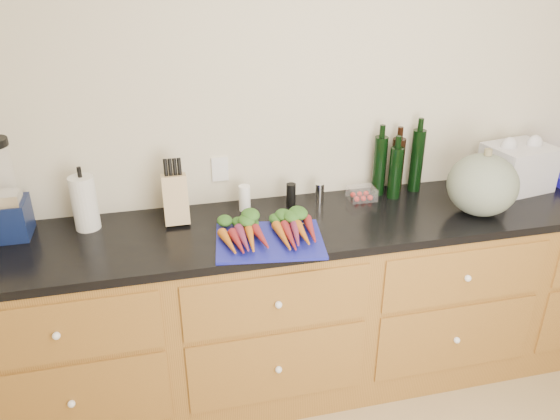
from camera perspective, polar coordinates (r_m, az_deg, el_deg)
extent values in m
cube|color=beige|center=(2.79, 5.89, 8.98)|extent=(4.10, 0.05, 2.60)
cube|color=brown|center=(2.89, 7.21, -9.32)|extent=(3.60, 0.60, 0.90)
cube|color=brown|center=(2.39, -22.29, -11.84)|extent=(0.82, 0.01, 0.28)
sphere|color=white|center=(2.37, -22.34, -12.07)|extent=(0.03, 0.03, 0.03)
cube|color=brown|center=(2.61, -20.92, -18.15)|extent=(0.82, 0.01, 0.38)
sphere|color=white|center=(2.60, -20.95, -18.40)|extent=(0.03, 0.03, 0.03)
cube|color=brown|center=(2.38, -0.25, -9.65)|extent=(0.82, 0.01, 0.28)
sphere|color=white|center=(2.37, -0.16, -9.87)|extent=(0.03, 0.03, 0.03)
cube|color=brown|center=(2.61, -0.23, -16.11)|extent=(0.82, 0.01, 0.38)
sphere|color=white|center=(2.59, -0.15, -16.34)|extent=(0.03, 0.03, 0.03)
cube|color=brown|center=(2.70, 18.87, -6.58)|extent=(0.82, 0.01, 0.28)
sphere|color=white|center=(2.68, 19.04, -6.76)|extent=(0.03, 0.03, 0.03)
cube|color=brown|center=(2.90, 17.84, -12.62)|extent=(0.82, 0.01, 0.38)
sphere|color=white|center=(2.89, 18.00, -12.81)|extent=(0.03, 0.03, 0.03)
cube|color=black|center=(2.65, 7.77, -0.96)|extent=(3.64, 0.62, 0.04)
cube|color=navy|center=(2.38, -1.11, -3.23)|extent=(0.51, 0.41, 0.01)
cone|color=#C56417|center=(2.32, -5.34, -3.35)|extent=(0.04, 0.21, 0.04)
cone|color=maroon|center=(2.33, -4.54, -3.26)|extent=(0.04, 0.21, 0.04)
cone|color=#752447|center=(2.33, -3.74, -3.18)|extent=(0.04, 0.21, 0.04)
cone|color=#C56417|center=(2.34, -2.94, -3.09)|extent=(0.04, 0.21, 0.04)
cone|color=maroon|center=(2.34, -2.14, -3.00)|extent=(0.04, 0.21, 0.04)
ellipsoid|color=#224C19|center=(2.46, -4.36, -1.28)|extent=(0.21, 0.12, 0.06)
cone|color=#C56417|center=(2.36, 0.12, -2.75)|extent=(0.04, 0.21, 0.04)
cone|color=maroon|center=(2.37, 0.90, -2.66)|extent=(0.04, 0.21, 0.04)
cone|color=#752447|center=(2.37, 1.67, -2.57)|extent=(0.04, 0.21, 0.04)
cone|color=#C56417|center=(2.38, 2.44, -2.48)|extent=(0.04, 0.21, 0.04)
cone|color=maroon|center=(2.39, 3.20, -2.39)|extent=(0.04, 0.21, 0.04)
ellipsoid|color=#224C19|center=(2.50, 0.77, -0.74)|extent=(0.21, 0.12, 0.06)
ellipsoid|color=#586454|center=(2.75, 20.40, 2.49)|extent=(0.33, 0.33, 0.30)
cube|color=#0E1941|center=(2.68, -26.56, -0.85)|extent=(0.18, 0.18, 0.17)
cube|color=silver|center=(2.61, -27.16, 1.01)|extent=(0.16, 0.10, 0.05)
cylinder|color=silver|center=(2.60, -19.74, 0.69)|extent=(0.11, 0.11, 0.25)
cube|color=tan|center=(2.56, -10.86, 1.14)|extent=(0.11, 0.11, 0.22)
cylinder|color=white|center=(2.64, -3.72, 1.24)|extent=(0.06, 0.06, 0.13)
cylinder|color=black|center=(2.69, 1.16, 1.60)|extent=(0.05, 0.05, 0.12)
cylinder|color=silver|center=(2.73, 4.14, 1.76)|extent=(0.04, 0.04, 0.10)
cube|color=white|center=(2.80, 8.53, 1.71)|extent=(0.13, 0.11, 0.06)
cylinder|color=black|center=(2.84, 10.35, 4.57)|extent=(0.07, 0.07, 0.31)
cylinder|color=black|center=(2.89, 12.13, 4.59)|extent=(0.07, 0.07, 0.29)
cylinder|color=black|center=(2.92, 14.08, 5.03)|extent=(0.07, 0.07, 0.33)
cylinder|color=black|center=(2.82, 11.95, 3.82)|extent=(0.07, 0.07, 0.27)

